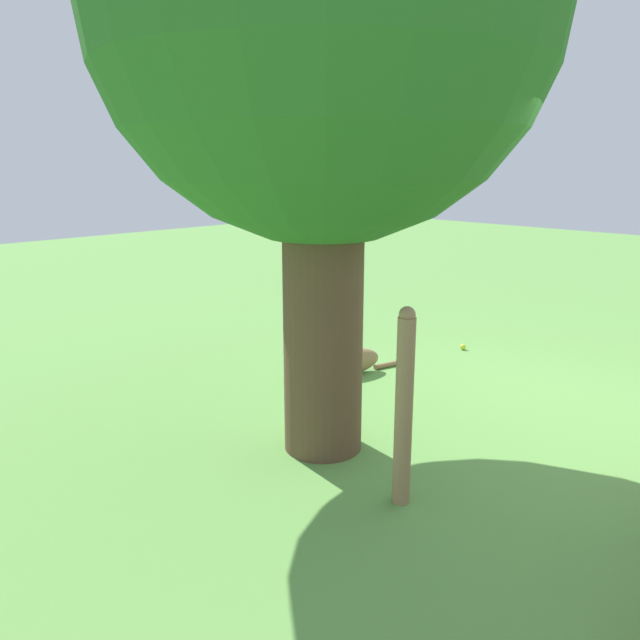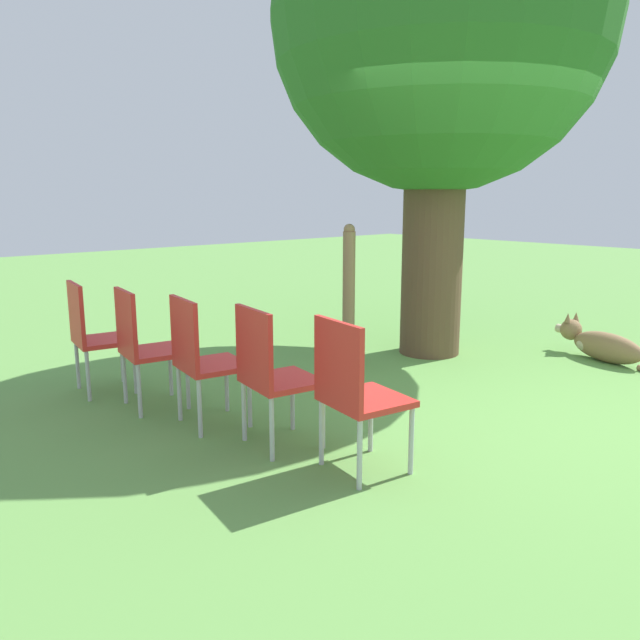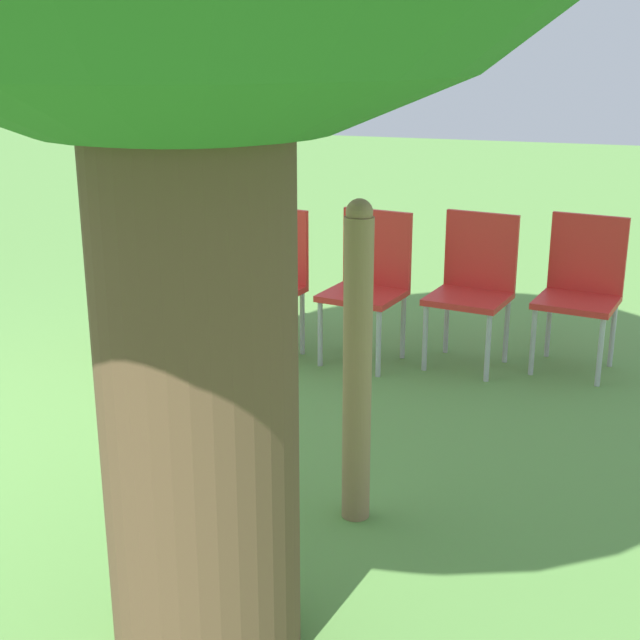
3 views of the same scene
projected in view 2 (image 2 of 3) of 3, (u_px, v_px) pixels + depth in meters
ground_plane at (539, 401)px, 4.82m from camera, size 30.00×30.00×0.00m
oak_tree at (440, 25)px, 5.69m from camera, size 3.13×3.13×4.70m
dog at (599, 344)px, 6.00m from camera, size 0.44×1.26×0.40m
fence_post at (349, 295)px, 5.73m from camera, size 0.11×0.11×1.31m
red_chair_0 at (354, 387)px, 3.48m from camera, size 0.49×0.50×0.90m
red_chair_1 at (270, 369)px, 3.84m from camera, size 0.49×0.50×0.90m
red_chair_2 at (201, 354)px, 4.20m from camera, size 0.49×0.50×0.90m
red_chair_3 at (142, 342)px, 4.56m from camera, size 0.49×0.50×0.90m
red_chair_4 at (92, 331)px, 4.92m from camera, size 0.49×0.50×0.90m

